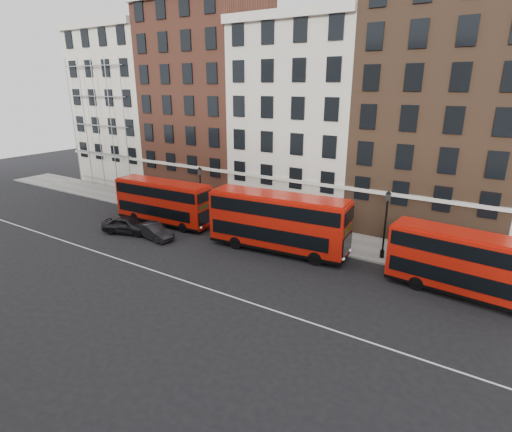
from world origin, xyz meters
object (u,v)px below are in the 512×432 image
Objects in this scene: bus_c at (277,221)px; car_front at (154,231)px; car_rear at (127,225)px; bus_d at (471,264)px; bus_b at (163,201)px.

bus_c is 11.15m from car_front.
car_rear is at bearing -169.62° from bus_c.
bus_c is 14.07m from car_rear.
bus_d is at bearing -100.13° from car_rear.
bus_b is 12.57m from bus_c.
bus_d is 27.53m from car_rear.
car_front is (3.00, 0.34, -0.11)m from car_rear.
bus_d is (13.78, 0.01, -0.30)m from bus_c.
car_rear reaches higher than car_front.
bus_b is 26.35m from bus_d.
bus_b is 2.49× the size of car_front.
car_front is (-24.24, -3.39, -1.57)m from bus_d.
bus_d is at bearing -74.36° from car_front.
bus_d is (26.35, 0.00, -0.02)m from bus_b.
bus_c reaches higher than bus_d.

